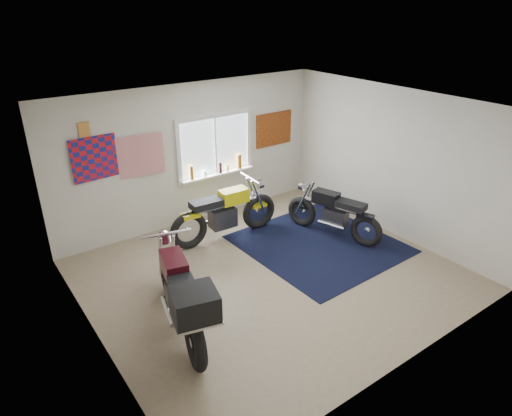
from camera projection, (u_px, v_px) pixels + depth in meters
ground at (271, 275)px, 7.36m from camera, size 5.50×5.50×0.00m
room_shell at (272, 180)px, 6.67m from camera, size 5.50×5.50×5.50m
navy_rug at (319, 244)px, 8.27m from camera, size 2.57×2.67×0.01m
window_assembly at (215, 150)px, 8.86m from camera, size 1.66×0.17×1.26m
oil_bottles at (221, 166)px, 9.00m from camera, size 1.17×0.09×0.30m
flag_display at (84, 130)px, 7.27m from camera, size 1.60×0.10×1.17m
triumph_poster at (274, 129)px, 9.56m from camera, size 0.90×0.03×0.70m
yellow_triumph at (225, 214)px, 8.31m from camera, size 2.17×0.65×1.09m
black_chrome_bike at (334, 214)px, 8.40m from camera, size 0.79×1.89×1.00m
maroon_tourer at (182, 297)px, 5.82m from camera, size 0.99×2.28×1.16m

